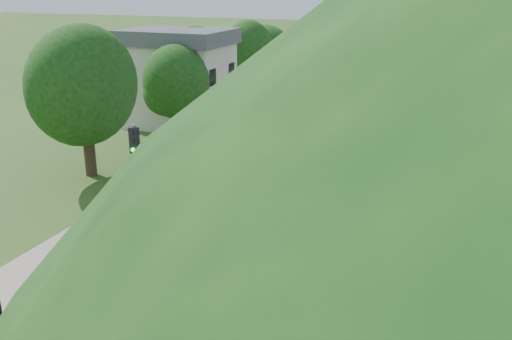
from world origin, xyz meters
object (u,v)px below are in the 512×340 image
at_px(signal_gantry, 418,46).
at_px(lamppost_far, 149,203).
at_px(station_building, 179,77).
at_px(signal_platform, 137,182).
at_px(lamppost_mid, 0,310).
at_px(train, 401,62).
at_px(signal_farside, 416,117).

relative_size(signal_gantry, lamppost_far, 1.83).
height_order(station_building, signal_platform, station_building).
relative_size(lamppost_mid, signal_platform, 0.66).
distance_m(station_building, train, 33.58).
height_order(lamppost_far, signal_platform, signal_platform).
bearing_deg(signal_gantry, train, 114.31).
bearing_deg(signal_gantry, signal_platform, -96.32).
bearing_deg(signal_farside, lamppost_far, -126.82).
bearing_deg(train, lamppost_far, -93.98).
relative_size(train, signal_platform, 19.01).
height_order(station_building, lamppost_far, station_building).
height_order(signal_gantry, lamppost_mid, signal_gantry).
distance_m(signal_gantry, signal_platform, 48.76).
xyz_separation_m(signal_gantry, lamppost_mid, (-5.99, -55.42, -2.64)).
distance_m(lamppost_mid, signal_farside, 24.11).
distance_m(signal_gantry, lamppost_mid, 55.80).
xyz_separation_m(station_building, signal_farside, (20.20, -8.46, 0.24)).
xyz_separation_m(signal_gantry, signal_farside, (3.73, -33.46, -0.48)).
distance_m(train, signal_farside, 39.48).
bearing_deg(lamppost_far, train, 86.02).
bearing_deg(train, signal_farside, -80.95).
height_order(train, lamppost_mid, train).
xyz_separation_m(station_building, lamppost_far, (10.38, -21.58, -1.66)).
distance_m(lamppost_far, signal_platform, 2.64).
bearing_deg(station_building, lamppost_mid, -70.99).
bearing_deg(station_building, signal_gantry, 56.62).
height_order(train, signal_farside, signal_farside).
height_order(lamppost_mid, signal_farside, signal_farside).
distance_m(lamppost_far, signal_farside, 16.50).
bearing_deg(station_building, signal_platform, -64.69).
xyz_separation_m(train, lamppost_mid, (-3.51, -60.89, -0.01)).
bearing_deg(signal_platform, lamppost_far, 110.87).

